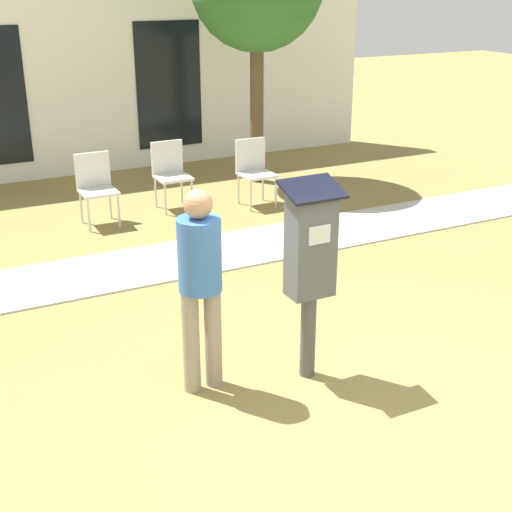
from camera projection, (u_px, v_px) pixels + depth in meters
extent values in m
plane|color=olive|center=(373.00, 425.00, 5.04)|extent=(40.00, 40.00, 0.00)
cube|color=beige|center=(186.00, 258.00, 7.99)|extent=(12.00, 1.10, 0.02)
cube|color=white|center=(79.00, 70.00, 10.93)|extent=(10.00, 0.24, 3.20)
cube|color=black|center=(169.00, 85.00, 11.52)|extent=(1.10, 0.02, 2.00)
cylinder|color=#4C4C4C|center=(308.00, 335.00, 5.55)|extent=(0.12, 0.12, 0.70)
cube|color=#4C5156|center=(311.00, 245.00, 5.28)|extent=(0.34, 0.22, 0.80)
cube|color=silver|center=(319.00, 235.00, 5.14)|extent=(0.18, 0.01, 0.14)
cube|color=black|center=(312.00, 189.00, 5.12)|extent=(0.44, 0.31, 0.12)
cylinder|color=gray|center=(191.00, 342.00, 5.32)|extent=(0.13, 0.13, 0.82)
cylinder|color=gray|center=(213.00, 337.00, 5.40)|extent=(0.13, 0.13, 0.82)
cylinder|color=#386BB7|center=(200.00, 255.00, 5.11)|extent=(0.32, 0.32, 0.55)
sphere|color=tan|center=(198.00, 204.00, 4.97)|extent=(0.21, 0.21, 0.21)
cylinder|color=silver|center=(89.00, 216.00, 8.75)|extent=(0.03, 0.03, 0.42)
cylinder|color=silver|center=(119.00, 211.00, 8.91)|extent=(0.03, 0.03, 0.42)
cylinder|color=silver|center=(81.00, 207.00, 9.06)|extent=(0.03, 0.03, 0.42)
cylinder|color=silver|center=(110.00, 203.00, 9.22)|extent=(0.03, 0.03, 0.42)
cube|color=silver|center=(98.00, 192.00, 8.90)|extent=(0.44, 0.44, 0.04)
cube|color=silver|center=(93.00, 170.00, 8.98)|extent=(0.44, 0.04, 0.44)
cylinder|color=silver|center=(165.00, 200.00, 9.37)|extent=(0.03, 0.03, 0.42)
cylinder|color=silver|center=(192.00, 196.00, 9.53)|extent=(0.03, 0.03, 0.42)
cylinder|color=silver|center=(156.00, 192.00, 9.69)|extent=(0.03, 0.03, 0.42)
cylinder|color=silver|center=(182.00, 189.00, 9.85)|extent=(0.03, 0.03, 0.42)
cube|color=silver|center=(173.00, 178.00, 9.52)|extent=(0.44, 0.44, 0.04)
cube|color=silver|center=(167.00, 157.00, 9.60)|extent=(0.44, 0.04, 0.44)
cylinder|color=silver|center=(251.00, 196.00, 9.51)|extent=(0.03, 0.03, 0.42)
cylinder|color=silver|center=(276.00, 193.00, 9.67)|extent=(0.03, 0.03, 0.42)
cylinder|color=silver|center=(238.00, 189.00, 9.83)|extent=(0.03, 0.03, 0.42)
cylinder|color=silver|center=(263.00, 186.00, 9.99)|extent=(0.03, 0.03, 0.42)
cube|color=silver|center=(257.00, 175.00, 9.67)|extent=(0.44, 0.44, 0.04)
cube|color=silver|center=(250.00, 154.00, 9.75)|extent=(0.44, 0.04, 0.44)
cylinder|color=brown|center=(257.00, 109.00, 10.61)|extent=(0.20, 0.20, 2.20)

